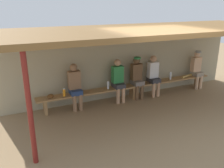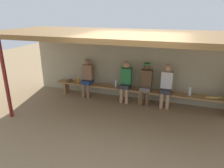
# 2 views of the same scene
# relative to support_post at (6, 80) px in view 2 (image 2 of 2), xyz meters

# --- Properties ---
(ground_plane) EXTENTS (24.00, 24.00, 0.00)m
(ground_plane) POSITION_rel_support_post_xyz_m (3.30, 0.55, -1.10)
(ground_plane) COLOR #937754
(back_wall) EXTENTS (8.00, 0.20, 2.20)m
(back_wall) POSITION_rel_support_post_xyz_m (3.30, 2.55, 0.00)
(back_wall) COLOR tan
(back_wall) RESTS_ON ground
(dugout_roof) EXTENTS (8.00, 2.80, 0.12)m
(dugout_roof) POSITION_rel_support_post_xyz_m (3.30, 1.25, 1.16)
(dugout_roof) COLOR brown
(dugout_roof) RESTS_ON back_wall
(support_post) EXTENTS (0.10, 0.10, 2.20)m
(support_post) POSITION_rel_support_post_xyz_m (0.00, 0.00, 0.00)
(support_post) COLOR maroon
(support_post) RESTS_ON ground
(bench) EXTENTS (6.00, 0.36, 0.46)m
(bench) POSITION_rel_support_post_xyz_m (3.30, 2.10, -0.71)
(bench) COLOR #9E7547
(bench) RESTS_ON ground
(player_rightmost) EXTENTS (0.34, 0.42, 1.34)m
(player_rightmost) POSITION_rel_support_post_xyz_m (4.08, 2.10, -0.37)
(player_rightmost) COLOR #333338
(player_rightmost) RESTS_ON ground
(player_with_sunglasses) EXTENTS (0.34, 0.42, 1.34)m
(player_with_sunglasses) POSITION_rel_support_post_xyz_m (2.79, 2.10, -0.37)
(player_with_sunglasses) COLOR #333338
(player_with_sunglasses) RESTS_ON ground
(player_leftmost) EXTENTS (0.34, 0.42, 1.34)m
(player_leftmost) POSITION_rel_support_post_xyz_m (3.46, 2.10, -0.35)
(player_leftmost) COLOR slate
(player_leftmost) RESTS_ON ground
(player_in_blue) EXTENTS (0.34, 0.42, 1.34)m
(player_in_blue) POSITION_rel_support_post_xyz_m (1.42, 2.10, -0.37)
(player_in_blue) COLOR navy
(player_in_blue) RESTS_ON ground
(water_bottle_orange) EXTENTS (0.08, 0.08, 0.26)m
(water_bottle_orange) POSITION_rel_support_post_xyz_m (4.78, 2.10, -0.52)
(water_bottle_orange) COLOR silver
(water_bottle_orange) RESTS_ON bench
(water_bottle_clear) EXTENTS (0.08, 0.08, 0.22)m
(water_bottle_clear) POSITION_rel_support_post_xyz_m (1.09, 2.06, -0.53)
(water_bottle_clear) COLOR orange
(water_bottle_clear) RESTS_ON bench
(water_bottle_blue) EXTENTS (0.07, 0.07, 0.24)m
(water_bottle_blue) POSITION_rel_support_post_xyz_m (2.45, 2.11, -0.53)
(water_bottle_blue) COLOR silver
(water_bottle_blue) RESTS_ON bench
(baseball_glove_tan) EXTENTS (0.28, 0.29, 0.09)m
(baseball_glove_tan) POSITION_rel_support_post_xyz_m (0.71, 2.09, -0.60)
(baseball_glove_tan) COLOR brown
(baseball_glove_tan) RESTS_ON bench
(baseball_bat) EXTENTS (0.76, 0.28, 0.07)m
(baseball_bat) POSITION_rel_support_post_xyz_m (5.58, 2.10, -0.61)
(baseball_bat) COLOR tan
(baseball_bat) RESTS_ON bench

